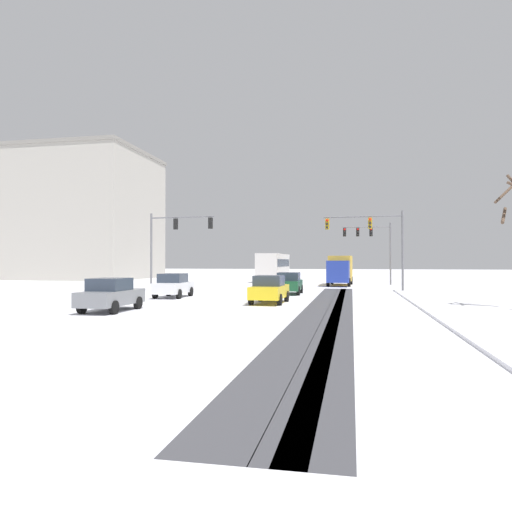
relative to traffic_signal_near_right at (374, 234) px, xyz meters
name	(u,v)px	position (x,y,z in m)	size (l,w,h in m)	color
wheel_track_left_lane	(316,309)	(-3.58, -15.17, -4.65)	(1.18, 37.55, 0.01)	#424247
wheel_track_right_lane	(343,310)	(-2.24, -15.17, -4.65)	(1.00, 37.55, 0.01)	#424247
wheel_track_center	(334,309)	(-2.64, -15.17, -4.65)	(0.72, 37.55, 0.01)	#424247
sidewalk_kerb_right	(476,315)	(3.61, -16.88, -4.60)	(4.00, 37.55, 0.12)	white
traffic_signal_near_right	(374,234)	(0.00, 0.00, 0.00)	(6.38, 0.57, 6.50)	slate
traffic_signal_far_right	(371,240)	(0.22, 11.79, 0.10)	(5.07, 0.57, 6.50)	slate
traffic_signal_near_left	(173,235)	(-16.41, -2.23, -0.03)	(5.70, 0.63, 6.50)	slate
car_dark_green_lead	(289,283)	(-6.38, -4.33, -3.84)	(1.90, 4.13, 1.62)	#194C2D
car_white_second	(173,285)	(-13.63, -9.13, -3.84)	(1.95, 4.16, 1.62)	silver
car_yellow_cab_third	(269,289)	(-6.48, -12.31, -3.84)	(1.89, 4.13, 1.62)	yellow
car_grey_fourth	(111,295)	(-13.29, -18.21, -3.84)	(1.86, 4.11, 1.62)	slate
bus_oncoming	(274,265)	(-11.22, 18.14, -2.67)	(2.68, 11.00, 3.38)	silver
box_truck_delivery	(340,269)	(-2.95, 9.64, -3.02)	(2.53, 7.48, 3.02)	#233899
office_building_far_left_block	(61,216)	(-43.32, 22.41, 4.39)	(25.79, 16.91, 18.08)	#B2ADA3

